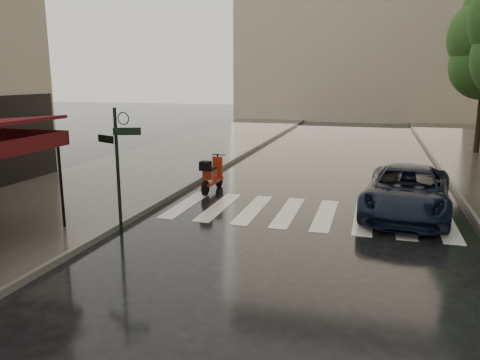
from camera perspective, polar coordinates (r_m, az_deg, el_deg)
The scene contains 9 objects.
ground at distance 9.10m, azimuth -17.23°, elevation -12.77°, with size 120.00×120.00×0.00m, color black.
sidewalk_near at distance 21.27m, azimuth -9.82°, elevation 2.07°, with size 6.00×60.00×0.12m, color #38332D.
curb_near at distance 20.14m, azimuth -1.98°, elevation 1.71°, with size 0.12×60.00×0.16m, color #595651.
curb_far at distance 19.37m, azimuth 23.92°, elevation 0.23°, with size 0.12×60.00×0.16m, color #595651.
crosswalk at distance 13.47m, azimuth 8.10°, elevation -4.06°, with size 7.85×3.20×0.01m.
signpost at distance 11.61m, azimuth -14.70°, elevation 2.28°, with size 1.17×0.29×3.10m.
backdrop_building at distance 45.28m, azimuth 14.67°, elevation 19.82°, with size 22.00×6.00×20.00m, color #B5A98A.
scooter at distance 15.83m, azimuth -3.46°, elevation 0.53°, with size 0.48×1.80×1.18m.
parked_car at distance 13.89m, azimuth 19.68°, elevation -1.30°, with size 2.24×4.86×1.35m, color black.
Camera 1 is at (4.70, -6.82, 3.77)m, focal length 35.00 mm.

